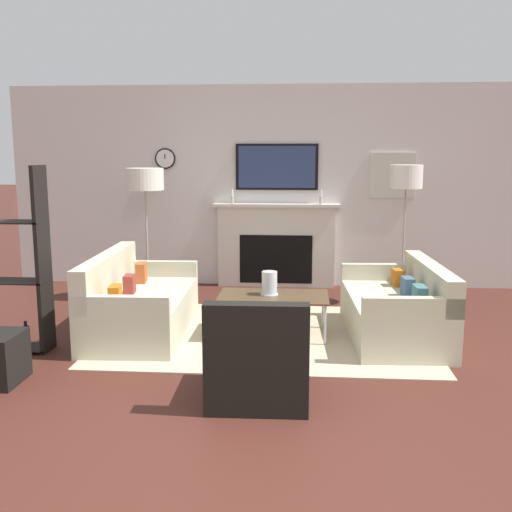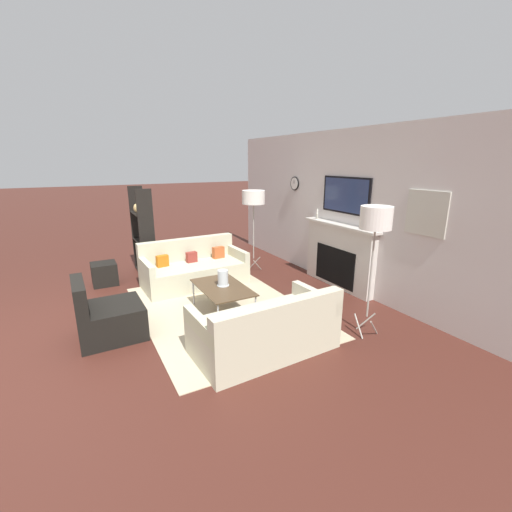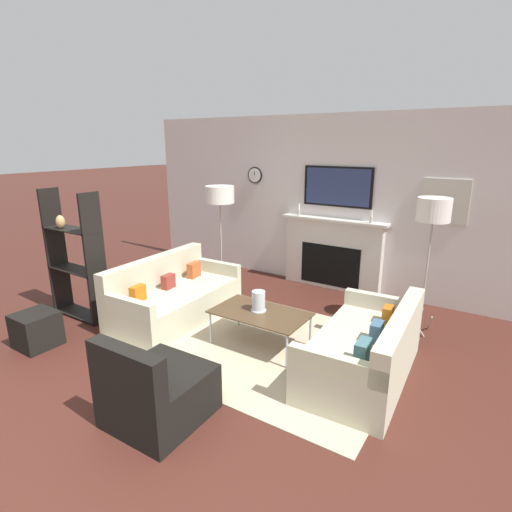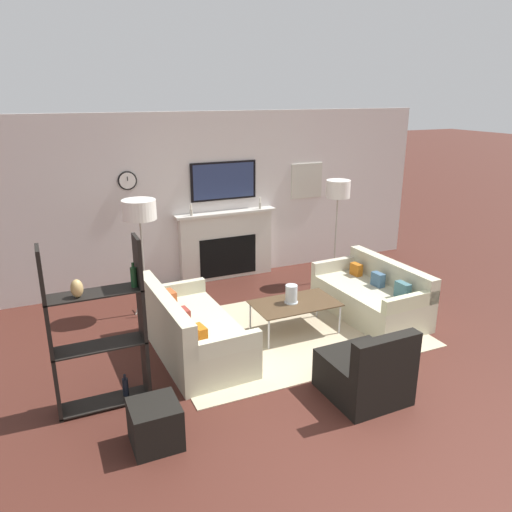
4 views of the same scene
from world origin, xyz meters
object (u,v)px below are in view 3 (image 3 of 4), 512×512
object	(u,v)px
couch_left	(174,298)
floor_lamp_right	(434,212)
armchair	(156,392)
shelf_unit	(75,258)
hurricane_candle	(259,302)
couch_right	(366,352)
coffee_table	(260,314)
ottoman	(36,330)
floor_lamp_left	(220,196)

from	to	relation	value
couch_left	floor_lamp_right	world-z (taller)	floor_lamp_right
couch_left	armchair	xyz separation A→B (m)	(1.35, -1.59, -0.01)
shelf_unit	hurricane_candle	bearing A→B (deg)	15.01
armchair	shelf_unit	size ratio (longest dim) A/B	0.47
couch_right	hurricane_candle	xyz separation A→B (m)	(-1.27, 0.01, 0.25)
floor_lamp_right	coffee_table	bearing A→B (deg)	-137.00
couch_left	hurricane_candle	xyz separation A→B (m)	(1.34, 0.01, 0.24)
couch_right	shelf_unit	xyz separation A→B (m)	(-3.70, -0.65, 0.54)
floor_lamp_right	ottoman	xyz separation A→B (m)	(-3.63, -2.79, -1.30)
hurricane_candle	floor_lamp_left	bearing A→B (deg)	139.50
armchair	hurricane_candle	xyz separation A→B (m)	(-0.01, 1.60, 0.25)
floor_lamp_left	ottoman	xyz separation A→B (m)	(-0.53, -2.79, -1.27)
hurricane_candle	ottoman	world-z (taller)	hurricane_candle
couch_right	shelf_unit	size ratio (longest dim) A/B	0.99
coffee_table	ottoman	xyz separation A→B (m)	(-2.15, -1.41, -0.19)
armchair	floor_lamp_left	xyz separation A→B (m)	(-1.59, 2.95, 1.21)
coffee_table	hurricane_candle	distance (m)	0.14
ottoman	armchair	bearing A→B (deg)	-4.31
armchair	coffee_table	size ratio (longest dim) A/B	0.74
coffee_table	floor_lamp_left	distance (m)	2.39
couch_right	ottoman	bearing A→B (deg)	-156.98
coffee_table	hurricane_candle	size ratio (longest dim) A/B	4.60
floor_lamp_right	shelf_unit	distance (m)	4.49
floor_lamp_left	ottoman	bearing A→B (deg)	-100.70
couch_left	armchair	world-z (taller)	couch_left
couch_left	coffee_table	xyz separation A→B (m)	(1.38, -0.02, 0.11)
armchair	shelf_unit	world-z (taller)	shelf_unit
couch_left	armchair	bearing A→B (deg)	-49.82
couch_right	ottoman	distance (m)	3.67
coffee_table	ottoman	bearing A→B (deg)	-146.74
shelf_unit	ottoman	bearing A→B (deg)	-67.73
couch_left	ottoman	distance (m)	1.63
couch_right	floor_lamp_right	xyz separation A→B (m)	(0.26, 1.36, 1.23)
armchair	floor_lamp_left	size ratio (longest dim) A/B	0.49
couch_right	armchair	bearing A→B (deg)	-128.35
armchair	hurricane_candle	size ratio (longest dim) A/B	3.39
ottoman	floor_lamp_right	bearing A→B (deg)	37.55
couch_right	couch_left	bearing A→B (deg)	-179.94
couch_right	coffee_table	xyz separation A→B (m)	(-1.23, -0.02, 0.12)
couch_right	armchair	distance (m)	2.03
coffee_table	floor_lamp_left	xyz separation A→B (m)	(-1.62, 1.38, 1.09)
floor_lamp_left	shelf_unit	xyz separation A→B (m)	(-0.85, -2.01, -0.66)
couch_left	ottoman	size ratio (longest dim) A/B	4.30
couch_right	floor_lamp_left	xyz separation A→B (m)	(-2.85, 1.36, 1.20)
ottoman	shelf_unit	bearing A→B (deg)	112.27
coffee_table	floor_lamp_right	distance (m)	2.32
hurricane_candle	floor_lamp_left	size ratio (longest dim) A/B	0.14
coffee_table	floor_lamp_left	world-z (taller)	floor_lamp_left
floor_lamp_right	ottoman	size ratio (longest dim) A/B	3.94
floor_lamp_left	hurricane_candle	bearing A→B (deg)	-40.50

